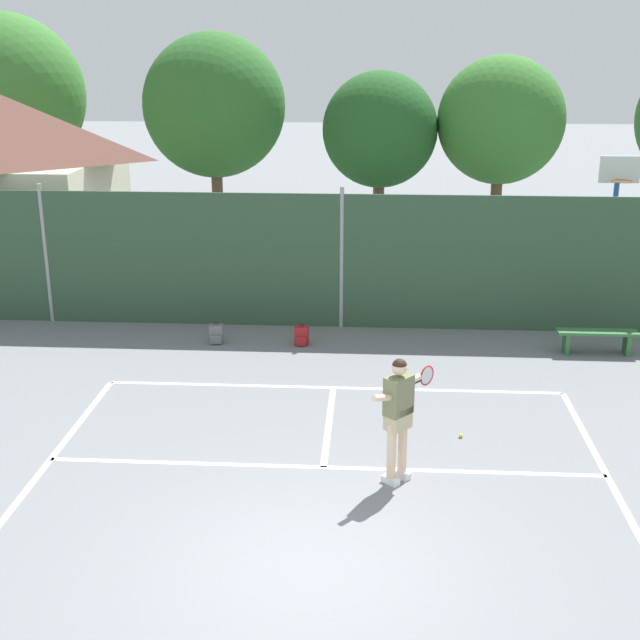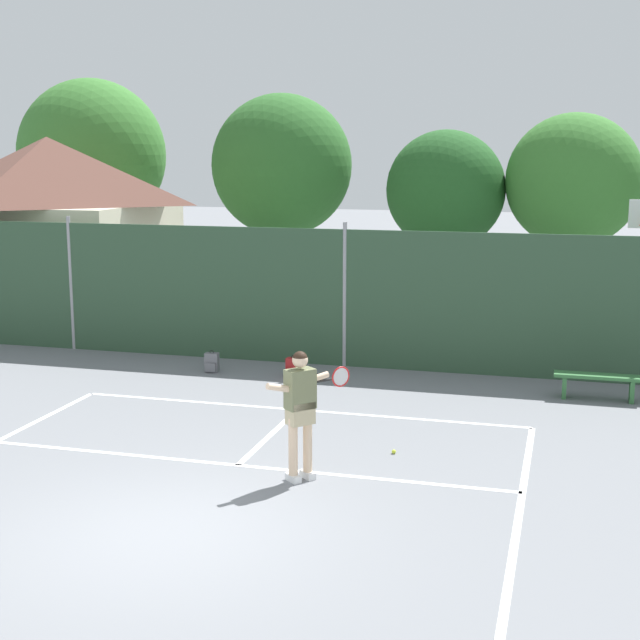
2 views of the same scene
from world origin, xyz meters
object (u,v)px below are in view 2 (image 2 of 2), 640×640
at_px(backpack_grey, 212,363).
at_px(courtside_bench, 598,381).
at_px(tennis_player, 301,403).
at_px(backpack_red, 293,368).
at_px(tennis_ball, 394,452).

xyz_separation_m(backpack_grey, courtside_bench, (7.73, -0.11, 0.17)).
relative_size(tennis_player, courtside_bench, 1.16).
height_order(backpack_grey, courtside_bench, courtside_bench).
bearing_deg(courtside_bench, backpack_grey, 179.15).
distance_m(tennis_player, courtside_bench, 6.88).
xyz_separation_m(backpack_red, courtside_bench, (5.95, -0.13, 0.17)).
bearing_deg(tennis_player, tennis_ball, 53.83).
height_order(tennis_player, courtside_bench, tennis_player).
relative_size(tennis_player, backpack_red, 4.01).
bearing_deg(backpack_grey, courtside_bench, -0.85).
xyz_separation_m(backpack_grey, backpack_red, (1.78, 0.01, 0.00)).
relative_size(tennis_ball, backpack_red, 0.14).
relative_size(tennis_ball, backpack_grey, 0.14).
bearing_deg(tennis_player, courtside_bench, 52.95).
distance_m(tennis_player, backpack_grey, 6.70).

